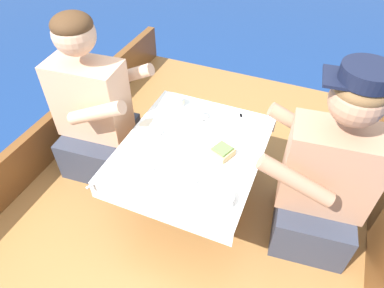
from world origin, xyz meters
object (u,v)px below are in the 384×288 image
at_px(coffee_cup_port, 191,184).
at_px(coffee_cup_center, 171,115).
at_px(person_starboard, 324,179).
at_px(sandwich, 222,152).
at_px(tin_can, 179,101).
at_px(coffee_cup_starboard, 197,115).
at_px(person_port, 94,111).

relative_size(coffee_cup_port, coffee_cup_center, 0.90).
xyz_separation_m(person_starboard, sandwich, (-0.48, -0.06, 0.04)).
distance_m(person_starboard, tin_can, 0.89).
bearing_deg(coffee_cup_starboard, coffee_cup_center, -156.12).
height_order(coffee_cup_starboard, tin_can, coffee_cup_starboard).
bearing_deg(coffee_cup_center, person_starboard, -7.20).
distance_m(person_port, person_starboard, 1.29).
relative_size(person_port, coffee_cup_port, 10.69).
distance_m(coffee_cup_port, tin_can, 0.63).
bearing_deg(coffee_cup_center, coffee_cup_starboard, 23.88).
distance_m(sandwich, coffee_cup_port, 0.25).
bearing_deg(sandwich, coffee_cup_center, 155.24).
bearing_deg(coffee_cup_starboard, sandwich, -45.16).
distance_m(person_starboard, coffee_cup_port, 0.62).
relative_size(person_starboard, coffee_cup_starboard, 9.68).
relative_size(coffee_cup_port, coffee_cup_starboard, 0.88).
height_order(coffee_cup_port, tin_can, coffee_cup_port).
bearing_deg(person_starboard, coffee_cup_center, -13.44).
height_order(coffee_cup_center, tin_can, coffee_cup_center).
bearing_deg(person_port, sandwich, -10.92).
bearing_deg(coffee_cup_port, tin_can, 119.22).
height_order(sandwich, coffee_cup_starboard, same).
distance_m(person_port, sandwich, 0.81).
bearing_deg(coffee_cup_port, coffee_cup_starboard, 108.66).
height_order(coffee_cup_starboard, coffee_cup_center, coffee_cup_center).
distance_m(person_starboard, coffee_cup_starboard, 0.72).
relative_size(person_starboard, coffee_cup_port, 10.95).
bearing_deg(coffee_cup_center, coffee_cup_port, -54.61).
bearing_deg(tin_can, coffee_cup_port, -60.78).
xyz_separation_m(person_port, coffee_cup_port, (0.74, -0.33, 0.05)).
relative_size(person_port, sandwich, 8.00).
bearing_deg(sandwich, coffee_cup_starboard, 134.84).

